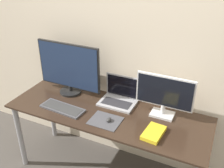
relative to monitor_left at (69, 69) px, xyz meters
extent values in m
cube|color=beige|center=(0.47, 0.22, 0.26)|extent=(7.00, 0.05, 2.50)
cube|color=#332319|center=(0.47, -0.15, -0.26)|extent=(1.77, 0.62, 0.02)
cylinder|color=#99999E|center=(-0.36, -0.41, -0.63)|extent=(0.05, 0.05, 0.71)
cylinder|color=#99999E|center=(-0.36, 0.10, -0.63)|extent=(0.05, 0.05, 0.71)
cylinder|color=#99999E|center=(1.30, 0.10, -0.63)|extent=(0.05, 0.05, 0.71)
cylinder|color=black|center=(0.00, 0.00, -0.24)|extent=(0.21, 0.21, 0.02)
cylinder|color=black|center=(0.00, 0.00, -0.21)|extent=(0.04, 0.04, 0.05)
cube|color=black|center=(0.00, 0.00, 0.03)|extent=(0.64, 0.02, 0.44)
cube|color=#1E2D4C|center=(0.00, -0.01, 0.03)|extent=(0.62, 0.01, 0.42)
cube|color=silver|center=(0.92, 0.00, -0.24)|extent=(0.19, 0.14, 0.02)
cylinder|color=silver|center=(0.92, 0.00, -0.19)|extent=(0.04, 0.04, 0.08)
cube|color=silver|center=(0.92, 0.00, -0.02)|extent=(0.48, 0.02, 0.28)
cube|color=black|center=(0.92, -0.01, -0.02)|extent=(0.45, 0.01, 0.25)
cube|color=#ADADB2|center=(0.50, 0.00, -0.25)|extent=(0.32, 0.22, 0.02)
cube|color=#2D2D33|center=(0.50, -0.02, -0.23)|extent=(0.27, 0.12, 0.00)
cube|color=#ADADB2|center=(0.50, 0.12, -0.13)|extent=(0.32, 0.01, 0.22)
cube|color=black|center=(0.50, 0.11, -0.13)|extent=(0.29, 0.00, 0.19)
cube|color=#4C4C51|center=(0.10, -0.28, -0.25)|extent=(0.41, 0.18, 0.02)
cube|color=#383838|center=(0.10, -0.28, -0.24)|extent=(0.38, 0.15, 0.00)
cube|color=#47474C|center=(0.52, -0.28, -0.25)|extent=(0.25, 0.21, 0.00)
ellipsoid|color=#333333|center=(0.55, -0.28, -0.23)|extent=(0.04, 0.06, 0.03)
cube|color=yellow|center=(0.93, -0.28, -0.24)|extent=(0.15, 0.23, 0.03)
cube|color=white|center=(0.93, -0.28, -0.24)|extent=(0.15, 0.22, 0.03)
camera|label=1|loc=(1.32, -1.85, 1.04)|focal=42.00mm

